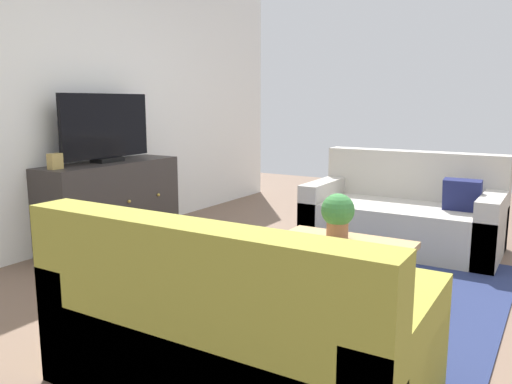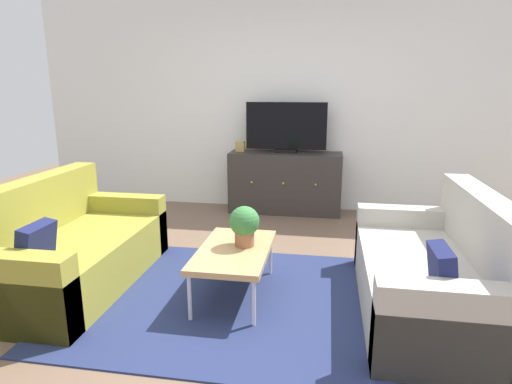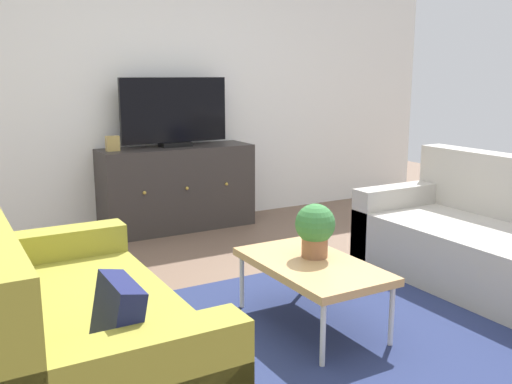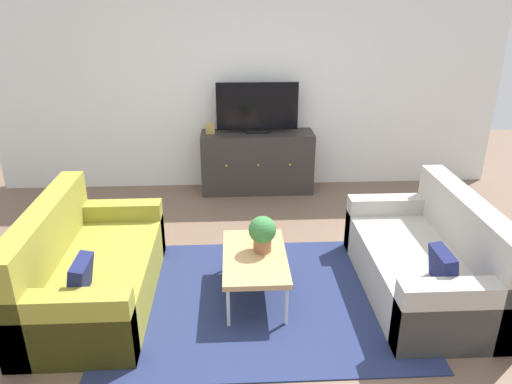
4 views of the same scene
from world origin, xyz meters
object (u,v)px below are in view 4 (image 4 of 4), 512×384
object	(u,v)px
flat_screen_tv	(257,108)
mantel_clock	(210,128)
potted_plant	(262,232)
tv_console	(257,162)
coffee_table	(255,258)
couch_left_side	(84,272)
couch_right_side	(431,263)

from	to	relation	value
flat_screen_tv	mantel_clock	distance (m)	0.63
potted_plant	tv_console	size ratio (longest dim) A/B	0.22
potted_plant	flat_screen_tv	size ratio (longest dim) A/B	0.31
coffee_table	flat_screen_tv	distance (m)	2.48
couch_left_side	mantel_clock	size ratio (longest dim) A/B	12.85
coffee_table	mantel_clock	xyz separation A→B (m)	(-0.44, 2.35, 0.48)
flat_screen_tv	coffee_table	bearing A→B (deg)	-93.53
coffee_table	flat_screen_tv	xyz separation A→B (m)	(0.15, 2.37, 0.72)
flat_screen_tv	couch_right_side	bearing A→B (deg)	-60.73
tv_console	potted_plant	bearing A→B (deg)	-92.00
couch_right_side	couch_left_side	bearing A→B (deg)	180.00
couch_right_side	tv_console	bearing A→B (deg)	119.47
potted_plant	tv_console	distance (m)	2.29
potted_plant	mantel_clock	distance (m)	2.36
mantel_clock	potted_plant	bearing A→B (deg)	-77.61
couch_left_side	mantel_clock	bearing A→B (deg)	68.00
couch_left_side	flat_screen_tv	size ratio (longest dim) A/B	1.67
tv_console	mantel_clock	distance (m)	0.74
tv_console	couch_right_side	bearing A→B (deg)	-60.53
potted_plant	couch_left_side	bearing A→B (deg)	-176.49
couch_right_side	potted_plant	size ratio (longest dim) A/B	5.37
couch_left_side	coffee_table	distance (m)	1.40
potted_plant	tv_console	xyz separation A→B (m)	(0.08, 2.28, -0.18)
couch_right_side	mantel_clock	bearing A→B (deg)	129.01
coffee_table	couch_left_side	bearing A→B (deg)	-179.11
couch_right_side	flat_screen_tv	xyz separation A→B (m)	(-1.34, 2.39, 0.80)
flat_screen_tv	mantel_clock	bearing A→B (deg)	-178.03
couch_left_side	flat_screen_tv	distance (m)	2.96
potted_plant	mantel_clock	world-z (taller)	mantel_clock
couch_right_side	mantel_clock	size ratio (longest dim) A/B	12.85
potted_plant	tv_console	world-z (taller)	tv_console
potted_plant	flat_screen_tv	distance (m)	2.36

